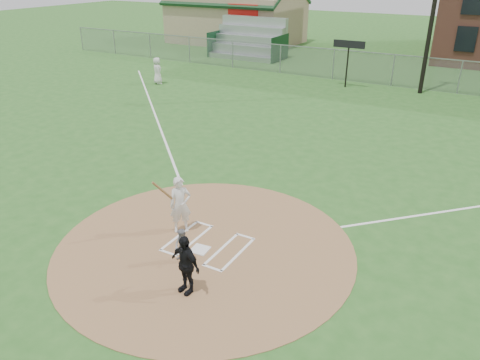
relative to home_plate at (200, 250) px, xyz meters
The scene contains 13 objects.
ground 0.21m from the home_plate, 78.32° to the left, with size 140.00×140.00×0.00m, color #275A1F.
dirt_circle 0.20m from the home_plate, 78.32° to the left, with size 8.40×8.40×0.02m, color #9B7049.
home_plate is the anchor object (origin of this frame).
foul_line_third 12.84m from the home_plate, 134.24° to the left, with size 0.10×24.00×0.01m, color white.
catcher 0.85m from the home_plate, 94.83° to the right, with size 0.48×0.38×1.00m, color gray.
umpire 1.95m from the home_plate, 66.33° to the right, with size 0.91×0.38×1.55m, color black.
ondeck_player 20.37m from the home_plate, 131.83° to the left, with size 0.84×0.54×1.71m, color silver.
batters_boxes 0.35m from the home_plate, 83.29° to the left, with size 2.08×1.88×0.01m.
batter_at_plate 1.50m from the home_plate, 150.22° to the left, with size 0.84×1.05×1.78m.
outfield_fence 22.22m from the home_plate, 89.89° to the left, with size 56.08×0.08×2.03m.
bleachers 29.45m from the home_plate, 116.15° to the left, with size 6.08×3.20×3.20m.
clubhouse 37.81m from the home_plate, 118.41° to the left, with size 12.20×8.71×6.23m.
scoreboard_sign 20.68m from the home_plate, 96.87° to the left, with size 2.00×0.10×2.93m.
Camera 1 is at (6.37, -9.22, 7.31)m, focal length 35.00 mm.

